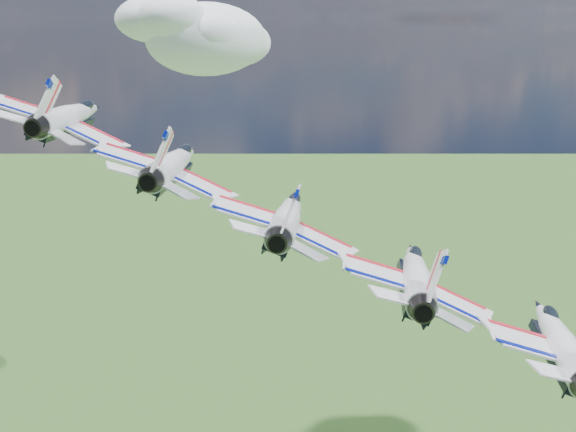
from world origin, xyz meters
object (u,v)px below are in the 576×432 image
object	(u,v)px
jet_0	(70,116)
jet_1	(173,163)
jet_4	(559,340)
jet_3	(416,275)
jet_2	(288,216)

from	to	relation	value
jet_0	jet_1	bearing A→B (deg)	-19.23
jet_1	jet_4	xyz separation A→B (m)	(24.47, -21.32, -10.59)
jet_3	jet_0	bearing A→B (deg)	160.77
jet_2	jet_3	distance (m)	11.38
jet_2	jet_3	size ratio (longest dim) A/B	1.00
jet_0	jet_4	world-z (taller)	jet_0
jet_0	jet_3	xyz separation A→B (m)	(24.47, -21.32, -10.59)
jet_2	jet_4	distance (m)	22.76
jet_0	jet_4	distance (m)	45.52
jet_3	jet_4	size ratio (longest dim) A/B	1.00
jet_0	jet_4	xyz separation A→B (m)	(32.63, -28.42, -14.12)
jet_1	jet_4	world-z (taller)	jet_1
jet_0	jet_1	world-z (taller)	jet_0
jet_1	jet_0	bearing A→B (deg)	160.77
jet_1	jet_4	bearing A→B (deg)	-19.23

